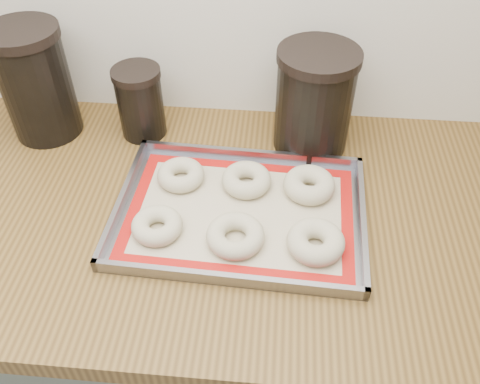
# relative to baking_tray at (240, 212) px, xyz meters

# --- Properties ---
(cabinet) EXTENTS (3.00, 0.65, 0.86)m
(cabinet) POSITION_rel_baking_tray_xyz_m (-0.07, 0.01, -0.48)
(cabinet) COLOR slate
(cabinet) RESTS_ON floor
(countertop) EXTENTS (3.06, 0.68, 0.04)m
(countertop) POSITION_rel_baking_tray_xyz_m (-0.07, 0.01, -0.03)
(countertop) COLOR brown
(countertop) RESTS_ON cabinet
(baking_tray) EXTENTS (0.47, 0.35, 0.03)m
(baking_tray) POSITION_rel_baking_tray_xyz_m (0.00, 0.00, 0.00)
(baking_tray) COLOR gray
(baking_tray) RESTS_ON countertop
(baking_mat) EXTENTS (0.43, 0.31, 0.00)m
(baking_mat) POSITION_rel_baking_tray_xyz_m (0.00, 0.00, -0.00)
(baking_mat) COLOR #C6B793
(baking_mat) RESTS_ON baking_tray
(bagel_front_left) EXTENTS (0.10, 0.10, 0.03)m
(bagel_front_left) POSITION_rel_baking_tray_xyz_m (-0.14, -0.06, 0.01)
(bagel_front_left) COLOR #BFB594
(bagel_front_left) RESTS_ON baking_mat
(bagel_front_mid) EXTENTS (0.11, 0.11, 0.03)m
(bagel_front_mid) POSITION_rel_baking_tray_xyz_m (-0.00, -0.07, 0.01)
(bagel_front_mid) COLOR #BFB594
(bagel_front_mid) RESTS_ON baking_mat
(bagel_front_right) EXTENTS (0.10, 0.10, 0.04)m
(bagel_front_right) POSITION_rel_baking_tray_xyz_m (0.14, -0.07, 0.02)
(bagel_front_right) COLOR #BFB594
(bagel_front_right) RESTS_ON baking_mat
(bagel_back_left) EXTENTS (0.11, 0.11, 0.03)m
(bagel_back_left) POSITION_rel_baking_tray_xyz_m (-0.12, 0.08, 0.01)
(bagel_back_left) COLOR #BFB594
(bagel_back_left) RESTS_ON baking_mat
(bagel_back_mid) EXTENTS (0.11, 0.11, 0.03)m
(bagel_back_mid) POSITION_rel_baking_tray_xyz_m (0.01, 0.07, 0.01)
(bagel_back_mid) COLOR #BFB594
(bagel_back_mid) RESTS_ON baking_mat
(bagel_back_right) EXTENTS (0.10, 0.10, 0.04)m
(bagel_back_right) POSITION_rel_baking_tray_xyz_m (0.13, 0.07, 0.02)
(bagel_back_right) COLOR #BFB594
(bagel_back_right) RESTS_ON baking_mat
(canister_left) EXTENTS (0.15, 0.15, 0.24)m
(canister_left) POSITION_rel_baking_tray_xyz_m (-0.45, 0.23, 0.12)
(canister_left) COLOR black
(canister_left) RESTS_ON countertop
(canister_mid) EXTENTS (0.10, 0.10, 0.16)m
(canister_mid) POSITION_rel_baking_tray_xyz_m (-0.24, 0.24, 0.07)
(canister_mid) COLOR black
(canister_mid) RESTS_ON countertop
(canister_right) EXTENTS (0.16, 0.16, 0.22)m
(canister_right) POSITION_rel_baking_tray_xyz_m (0.13, 0.23, 0.10)
(canister_right) COLOR black
(canister_right) RESTS_ON countertop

